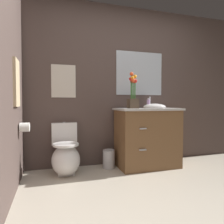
# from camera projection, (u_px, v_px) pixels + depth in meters

# --- Properties ---
(ground_plane) EXTENTS (9.53, 9.53, 0.00)m
(ground_plane) POSITION_uv_depth(u_px,v_px,m) (180.00, 215.00, 1.79)
(ground_plane) COLOR beige
(wall_back) EXTENTS (4.45, 0.05, 2.50)m
(wall_back) POSITION_uv_depth(u_px,v_px,m) (130.00, 86.00, 3.37)
(wall_back) COLOR #4C3D38
(wall_back) RESTS_ON ground_plane
(wall_left) EXTENTS (0.05, 4.55, 2.50)m
(wall_left) POSITION_uv_depth(u_px,v_px,m) (3.00, 71.00, 1.78)
(wall_left) COLOR #4C3D38
(wall_left) RESTS_ON ground_plane
(toilet) EXTENTS (0.38, 0.59, 0.69)m
(toilet) POSITION_uv_depth(u_px,v_px,m) (66.00, 156.00, 2.82)
(toilet) COLOR white
(toilet) RESTS_ON ground_plane
(vanity_cabinet) EXTENTS (0.94, 0.56, 1.07)m
(vanity_cabinet) POSITION_uv_depth(u_px,v_px,m) (147.00, 137.00, 3.13)
(vanity_cabinet) COLOR brown
(vanity_cabinet) RESTS_ON ground_plane
(flower_vase) EXTENTS (0.14, 0.14, 0.53)m
(flower_vase) POSITION_uv_depth(u_px,v_px,m) (133.00, 95.00, 3.01)
(flower_vase) COLOR #4C3D2D
(flower_vase) RESTS_ON vanity_cabinet
(soap_bottle) EXTENTS (0.05, 0.05, 0.16)m
(soap_bottle) POSITION_uv_depth(u_px,v_px,m) (148.00, 104.00, 3.24)
(soap_bottle) COLOR #B28CBF
(soap_bottle) RESTS_ON vanity_cabinet
(trash_bin) EXTENTS (0.18, 0.18, 0.27)m
(trash_bin) POSITION_uv_depth(u_px,v_px,m) (109.00, 159.00, 3.07)
(trash_bin) COLOR #B7B7BC
(trash_bin) RESTS_ON ground_plane
(wall_poster) EXTENTS (0.35, 0.01, 0.48)m
(wall_poster) POSITION_uv_depth(u_px,v_px,m) (64.00, 81.00, 3.03)
(wall_poster) COLOR beige
(wall_mirror) EXTENTS (0.80, 0.01, 0.70)m
(wall_mirror) POSITION_uv_depth(u_px,v_px,m) (140.00, 74.00, 3.37)
(wall_mirror) COLOR #B2BCC6
(hanging_towel) EXTENTS (0.03, 0.28, 0.52)m
(hanging_towel) POSITION_uv_depth(u_px,v_px,m) (16.00, 83.00, 2.26)
(hanging_towel) COLOR tan
(toilet_paper_roll) EXTENTS (0.11, 0.11, 0.11)m
(toilet_paper_roll) POSITION_uv_depth(u_px,v_px,m) (25.00, 127.00, 2.47)
(toilet_paper_roll) COLOR white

